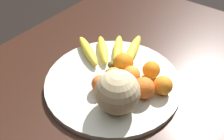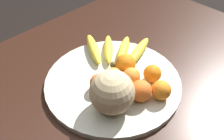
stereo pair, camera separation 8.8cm
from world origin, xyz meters
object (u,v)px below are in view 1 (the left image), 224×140
at_px(banana_bunch, 111,50).
at_px(orange_back_right, 100,84).
at_px(orange_front_right, 151,70).
at_px(orange_front_left, 131,75).
at_px(orange_side_extra, 114,76).
at_px(orange_back_left, 123,63).
at_px(orange_top_small, 163,85).
at_px(produce_tag, 127,89).
at_px(kitchen_table, 102,97).
at_px(orange_mid_center, 143,88).
at_px(fruit_bowl, 112,82).
at_px(melon, 117,92).

xyz_separation_m(banana_bunch, orange_back_right, (-0.18, -0.09, 0.01)).
bearing_deg(orange_front_right, banana_bunch, 84.35).
bearing_deg(orange_front_left, orange_side_extra, 130.70).
height_order(orange_back_right, orange_side_extra, same).
xyz_separation_m(orange_front_right, orange_back_left, (-0.03, 0.10, 0.01)).
height_order(orange_top_small, produce_tag, orange_top_small).
xyz_separation_m(orange_front_right, orange_back_right, (-0.16, 0.10, -0.00)).
height_order(kitchen_table, orange_back_right, orange_back_right).
distance_m(orange_mid_center, orange_top_small, 0.07).
height_order(banana_bunch, orange_front_right, orange_front_right).
distance_m(orange_front_left, orange_side_extra, 0.06).
bearing_deg(fruit_bowl, orange_top_small, -71.35).
distance_m(orange_front_right, orange_top_small, 0.08).
relative_size(orange_mid_center, orange_top_small, 1.11).
bearing_deg(kitchen_table, fruit_bowl, -95.31).
xyz_separation_m(orange_back_left, orange_top_small, (-0.01, -0.17, -0.00)).
relative_size(orange_mid_center, orange_back_right, 1.22).
bearing_deg(orange_back_left, orange_side_extra, -173.45).
height_order(melon, orange_front_right, melon).
xyz_separation_m(kitchen_table, orange_top_small, (0.05, -0.22, 0.15)).
xyz_separation_m(fruit_bowl, melon, (-0.09, -0.09, 0.08)).
bearing_deg(orange_front_right, orange_top_small, -122.02).
distance_m(melon, orange_front_right, 0.19).
bearing_deg(orange_top_small, banana_bunch, 76.57).
bearing_deg(orange_front_right, orange_side_extra, 139.12).
xyz_separation_m(orange_side_extra, produce_tag, (-0.00, -0.06, -0.03)).
distance_m(fruit_bowl, banana_bunch, 0.16).
relative_size(orange_front_right, orange_back_right, 1.06).
distance_m(orange_front_right, orange_mid_center, 0.10).
bearing_deg(orange_back_right, melon, -106.54).
distance_m(orange_front_left, orange_mid_center, 0.08).
relative_size(banana_bunch, orange_side_extra, 4.71).
distance_m(orange_mid_center, orange_back_right, 0.14).
bearing_deg(melon, orange_side_extra, 42.48).
bearing_deg(banana_bunch, orange_side_extra, -177.62).
height_order(kitchen_table, orange_front_left, orange_front_left).
bearing_deg(orange_front_left, banana_bunch, 62.04).
relative_size(orange_mid_center, orange_back_left, 0.98).
height_order(kitchen_table, orange_mid_center, orange_mid_center).
bearing_deg(orange_back_left, orange_top_small, -93.72).
height_order(kitchen_table, produce_tag, produce_tag).
xyz_separation_m(melon, produce_tag, (0.08, 0.02, -0.07)).
bearing_deg(orange_mid_center, orange_front_right, 16.07).
distance_m(fruit_bowl, orange_back_left, 0.08).
distance_m(fruit_bowl, produce_tag, 0.07).
relative_size(orange_mid_center, produce_tag, 0.77).
bearing_deg(orange_back_left, orange_mid_center, -117.39).
bearing_deg(orange_back_left, orange_front_right, -70.88).
xyz_separation_m(orange_front_right, orange_mid_center, (-0.10, -0.03, 0.00)).
distance_m(orange_back_left, orange_top_small, 0.17).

